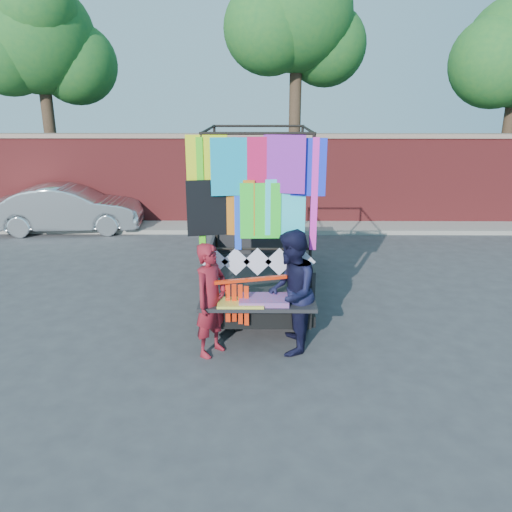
{
  "coord_description": "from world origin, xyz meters",
  "views": [
    {
      "loc": [
        -0.03,
        -7.47,
        3.54
      ],
      "look_at": [
        -0.1,
        -0.28,
        1.27
      ],
      "focal_mm": 35.0,
      "sensor_mm": 36.0,
      "label": 1
    }
  ],
  "objects_px": {
    "pickup_truck": "(258,247)",
    "sedan": "(69,209)",
    "woman": "(211,300)",
    "man": "(291,293)"
  },
  "relations": [
    {
      "from": "sedan",
      "to": "woman",
      "type": "distance_m",
      "value": 8.35
    },
    {
      "from": "sedan",
      "to": "woman",
      "type": "relative_size",
      "value": 2.37
    },
    {
      "from": "sedan",
      "to": "man",
      "type": "distance_m",
      "value": 8.95
    },
    {
      "from": "woman",
      "to": "man",
      "type": "xyz_separation_m",
      "value": [
        1.13,
        0.1,
        0.08
      ]
    },
    {
      "from": "pickup_truck",
      "to": "woman",
      "type": "xyz_separation_m",
      "value": [
        -0.65,
        -2.8,
        0.04
      ]
    },
    {
      "from": "pickup_truck",
      "to": "sedan",
      "type": "relative_size",
      "value": 1.26
    },
    {
      "from": "woman",
      "to": "man",
      "type": "height_order",
      "value": "man"
    },
    {
      "from": "pickup_truck",
      "to": "sedan",
      "type": "height_order",
      "value": "pickup_truck"
    },
    {
      "from": "pickup_truck",
      "to": "man",
      "type": "relative_size",
      "value": 2.73
    },
    {
      "from": "sedan",
      "to": "woman",
      "type": "bearing_deg",
      "value": -151.76
    }
  ]
}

